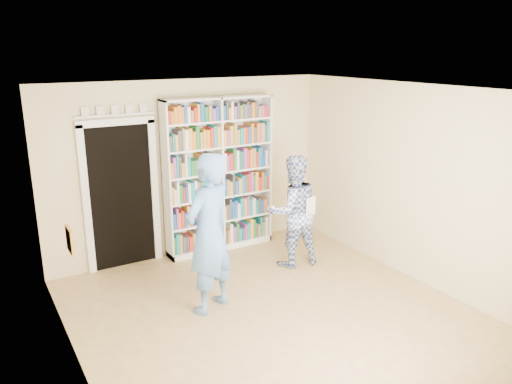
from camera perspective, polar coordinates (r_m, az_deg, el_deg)
floor at (r=6.21m, az=2.53°, el=-14.23°), size 5.00×5.00×0.00m
ceiling at (r=5.37m, az=2.90°, el=11.44°), size 5.00×5.00×0.00m
wall_back at (r=7.77m, az=-7.54°, el=2.72°), size 4.50×0.00×4.50m
wall_left at (r=4.85m, az=-20.19°, el=-6.55°), size 0.00×5.00×5.00m
wall_right at (r=7.09m, az=18.04°, el=0.75°), size 0.00×5.00×5.00m
bookshelf at (r=7.83m, az=-4.29°, el=2.00°), size 1.77×0.33×2.43m
doorway at (r=7.44m, az=-15.20°, el=0.32°), size 1.10×0.08×2.43m
wall_art at (r=5.02m, az=-20.48°, el=-5.19°), size 0.03×0.25×0.25m
man_blue at (r=6.02m, az=-5.42°, el=-4.82°), size 0.85×0.73×1.98m
man_plaid at (r=7.34m, az=4.20°, el=-2.17°), size 0.90×0.75×1.67m
paper_sheet at (r=7.19m, az=6.28°, el=-1.65°), size 0.20×0.05×0.28m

